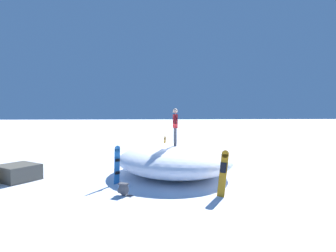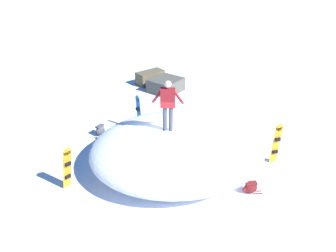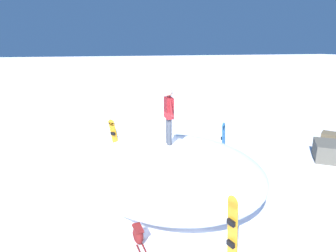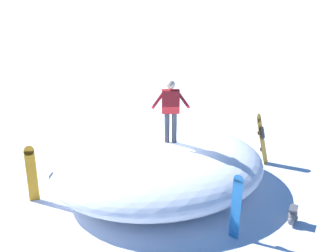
% 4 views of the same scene
% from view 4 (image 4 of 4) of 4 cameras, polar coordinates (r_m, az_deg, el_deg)
% --- Properties ---
extents(ground, '(240.00, 240.00, 0.00)m').
position_cam_4_polar(ground, '(13.26, -0.81, -7.46)').
color(ground, white).
extents(snow_mound, '(7.39, 6.90, 1.44)m').
position_cam_4_polar(snow_mound, '(12.72, -1.20, -5.11)').
color(snow_mound, white).
rests_on(snow_mound, ground).
extents(snowboarder_standing, '(1.06, 0.26, 1.77)m').
position_cam_4_polar(snowboarder_standing, '(12.12, 0.34, 2.45)').
color(snowboarder_standing, '#333842').
rests_on(snowboarder_standing, snow_mound).
extents(snowboard_primary_upright, '(0.30, 0.21, 1.59)m').
position_cam_4_polar(snowboard_primary_upright, '(12.68, -17.00, -5.67)').
color(snowboard_primary_upright, orange).
rests_on(snowboard_primary_upright, ground).
extents(snowboard_secondary_upright, '(0.50, 0.49, 1.63)m').
position_cam_4_polar(snowboard_secondary_upright, '(14.63, 11.85, -1.49)').
color(snowboard_secondary_upright, orange).
rests_on(snowboard_secondary_upright, ground).
extents(snowboard_tertiary_upright, '(0.26, 0.27, 1.63)m').
position_cam_4_polar(snowboard_tertiary_upright, '(10.69, 8.70, -9.99)').
color(snowboard_tertiary_upright, '#2672BF').
rests_on(snowboard_tertiary_upright, ground).
extents(backpack_near, '(0.47, 0.62, 0.46)m').
position_cam_4_polar(backpack_near, '(11.78, 15.59, -10.91)').
color(backpack_near, '#4C4C51').
rests_on(backpack_near, ground).
extents(backpack_far, '(0.65, 0.27, 0.43)m').
position_cam_4_polar(backpack_far, '(14.34, -10.87, -4.61)').
color(backpack_far, maroon).
rests_on(backpack_far, ground).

